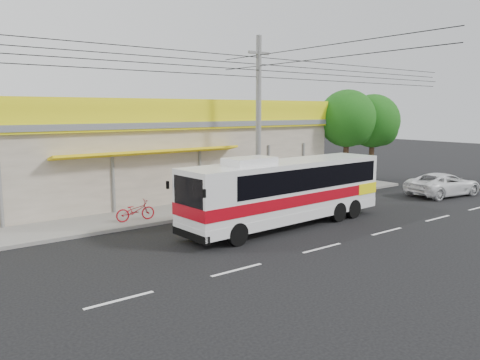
# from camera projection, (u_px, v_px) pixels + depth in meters

# --- Properties ---
(ground) EXTENTS (120.00, 120.00, 0.00)m
(ground) POSITION_uv_depth(u_px,v_px,m) (278.00, 234.00, 19.49)
(ground) COLOR black
(ground) RESTS_ON ground
(sidewalk) EXTENTS (30.00, 3.20, 0.15)m
(sidewalk) POSITION_uv_depth(u_px,v_px,m) (200.00, 208.00, 24.20)
(sidewalk) COLOR slate
(sidewalk) RESTS_ON ground
(lane_markings) EXTENTS (50.00, 0.12, 0.01)m
(lane_markings) POSITION_uv_depth(u_px,v_px,m) (322.00, 248.00, 17.52)
(lane_markings) COLOR silver
(lane_markings) RESTS_ON ground
(storefront_building) EXTENTS (22.60, 9.20, 5.70)m
(storefront_building) POSITION_uv_depth(u_px,v_px,m) (150.00, 157.00, 28.22)
(storefront_building) COLOR gray
(storefront_building) RESTS_ON ground
(coach_bus) EXTENTS (10.53, 2.70, 3.21)m
(coach_bus) POSITION_uv_depth(u_px,v_px,m) (289.00, 187.00, 20.75)
(coach_bus) COLOR silver
(coach_bus) RESTS_ON ground
(motorbike_red) EXTENTS (1.84, 0.81, 0.94)m
(motorbike_red) POSITION_uv_depth(u_px,v_px,m) (135.00, 211.00, 21.15)
(motorbike_red) COLOR maroon
(motorbike_red) RESTS_ON sidewalk
(white_car) EXTENTS (5.18, 2.89, 1.37)m
(white_car) POSITION_uv_depth(u_px,v_px,m) (443.00, 184.00, 28.20)
(white_car) COLOR white
(white_car) RESTS_ON ground
(utility_pole) EXTENTS (34.00, 14.00, 9.00)m
(utility_pole) POSITION_uv_depth(u_px,v_px,m) (259.00, 66.00, 24.66)
(utility_pole) COLOR #5D5D5B
(utility_pole) RESTS_ON ground
(tree_near) EXTENTS (3.93, 3.93, 6.52)m
(tree_near) POSITION_uv_depth(u_px,v_px,m) (349.00, 120.00, 32.10)
(tree_near) COLOR #301F13
(tree_near) RESTS_ON ground
(tree_far) EXTENTS (3.76, 3.76, 6.24)m
(tree_far) POSITION_uv_depth(u_px,v_px,m) (375.00, 123.00, 33.12)
(tree_far) COLOR #301F13
(tree_far) RESTS_ON ground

